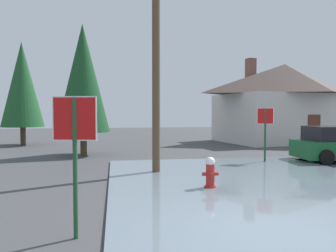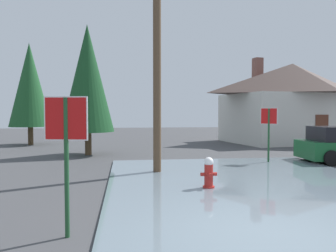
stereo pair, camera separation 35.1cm
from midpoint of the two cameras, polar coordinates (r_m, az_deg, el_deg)
ground_plane at (r=6.53m, az=16.88°, el=-17.64°), size 80.00×80.00×0.10m
flood_puddle at (r=8.88m, az=16.96°, el=-11.65°), size 8.35×13.38×0.07m
stop_sign_near at (r=5.89m, az=-17.44°, el=-1.81°), size 0.75×0.16×2.45m
fire_hydrant at (r=9.39m, az=6.23°, el=-8.18°), size 0.46×0.40×0.92m
utility_pole at (r=11.81m, az=-2.95°, el=12.93°), size 1.60×0.28×8.31m
stop_sign_far at (r=14.55m, az=15.77°, el=0.32°), size 0.58×0.40×2.35m
house at (r=25.66m, az=19.08°, el=4.02°), size 10.64×7.92×6.11m
pine_tree_tall_left at (r=17.20m, az=-15.05°, el=7.98°), size 2.63×2.63×6.56m
pine_tree_mid_left at (r=23.68m, az=-24.27°, el=6.53°), size 2.69×2.69×6.72m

